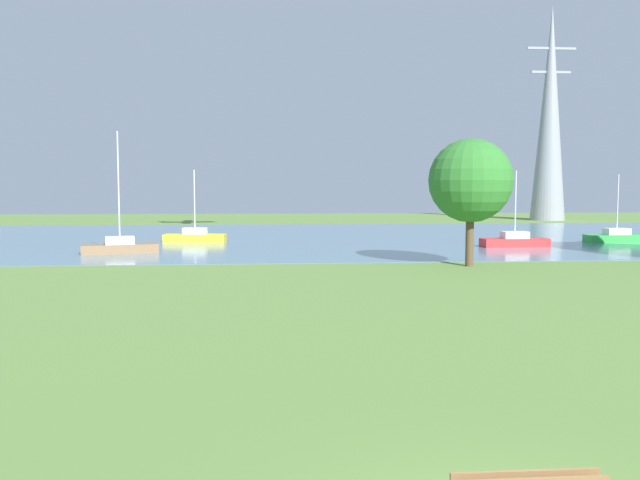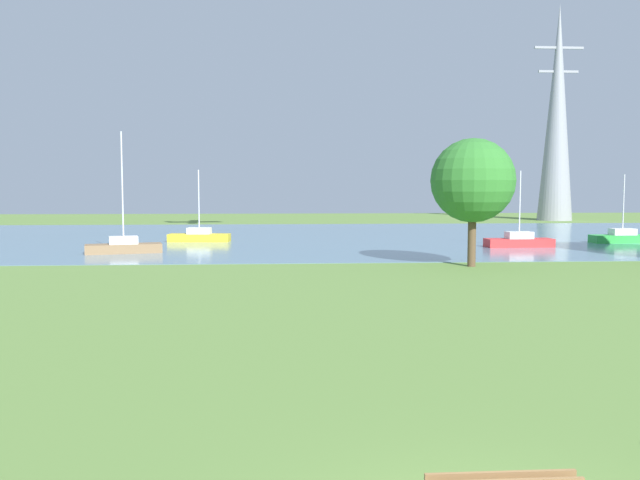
% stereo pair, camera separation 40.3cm
% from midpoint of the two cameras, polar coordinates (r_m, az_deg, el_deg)
% --- Properties ---
extents(ground_plane, '(160.00, 160.00, 0.00)m').
position_cam_midpoint_polar(ground_plane, '(29.69, 0.87, -3.79)').
color(ground_plane, olive).
extents(water_surface, '(140.00, 40.00, 0.02)m').
position_cam_midpoint_polar(water_surface, '(57.47, -1.79, 0.26)').
color(water_surface, slate).
rests_on(water_surface, ground).
extents(sailboat_red, '(4.85, 1.68, 5.46)m').
position_cam_midpoint_polar(sailboat_red, '(49.95, 16.09, -0.06)').
color(sailboat_red, red).
rests_on(sailboat_red, water_surface).
extents(sailboat_brown, '(5.02, 2.67, 7.86)m').
position_cam_midpoint_polar(sailboat_brown, '(45.09, -16.99, -0.53)').
color(sailboat_brown, brown).
rests_on(sailboat_brown, water_surface).
extents(sailboat_yellow, '(4.91, 1.91, 5.65)m').
position_cam_midpoint_polar(sailboat_yellow, '(53.39, -10.86, 0.32)').
color(sailboat_yellow, yellow).
rests_on(sailboat_yellow, water_surface).
extents(sailboat_green, '(4.83, 1.58, 5.27)m').
position_cam_midpoint_polar(sailboat_green, '(56.59, 23.84, 0.25)').
color(sailboat_green, green).
rests_on(sailboat_green, water_surface).
extents(tree_west_far, '(4.54, 4.54, 6.93)m').
position_cam_midpoint_polar(tree_west_far, '(36.94, 12.46, 4.97)').
color(tree_west_far, brown).
rests_on(tree_west_far, ground).
extents(electricity_pylon, '(6.40, 4.40, 27.59)m').
position_cam_midpoint_polar(electricity_pylon, '(92.42, 18.95, 10.20)').
color(electricity_pylon, gray).
rests_on(electricity_pylon, ground).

